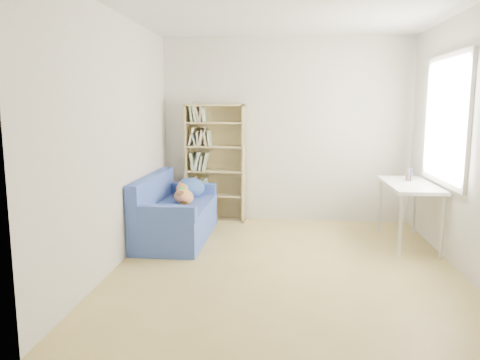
% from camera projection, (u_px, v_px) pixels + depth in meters
% --- Properties ---
extents(ground, '(4.00, 4.00, 0.00)m').
position_uv_depth(ground, '(285.00, 266.00, 4.89)').
color(ground, tan).
rests_on(ground, ground).
extents(room_shell, '(3.54, 4.04, 2.62)m').
position_uv_depth(room_shell, '(298.00, 108.00, 4.66)').
color(room_shell, silver).
rests_on(room_shell, ground).
extents(sofa, '(0.79, 1.62, 0.80)m').
position_uv_depth(sofa, '(175.00, 213.00, 5.88)').
color(sofa, navy).
rests_on(sofa, ground).
extents(bookshelf, '(0.84, 0.26, 1.68)m').
position_uv_depth(bookshelf, '(215.00, 168.00, 6.68)').
color(bookshelf, tan).
rests_on(bookshelf, ground).
extents(desk, '(0.54, 1.18, 0.75)m').
position_uv_depth(desk, '(410.00, 190.00, 5.52)').
color(desk, white).
rests_on(desk, ground).
extents(pen_cup, '(0.09, 0.09, 0.16)m').
position_uv_depth(pen_cup, '(409.00, 176.00, 5.67)').
color(pen_cup, white).
rests_on(pen_cup, desk).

